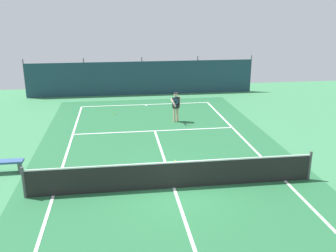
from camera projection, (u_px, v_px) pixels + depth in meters
name	position (u px, v px, depth m)	size (l,w,h in m)	color
ground_plane	(174.00, 188.00, 13.12)	(36.00, 36.00, 0.00)	#387A4C
court_surface	(174.00, 188.00, 13.12)	(11.02, 26.60, 0.01)	#236038
tennis_net	(174.00, 175.00, 12.97)	(10.12, 0.10, 1.10)	black
back_fence	(142.00, 84.00, 27.48)	(16.30, 0.98, 2.70)	#1E3D4C
tennis_player	(176.00, 105.00, 20.47)	(0.57, 0.83, 1.64)	#D8AD8C
tennis_ball_near_player	(115.00, 114.00, 22.20)	(0.07, 0.07, 0.07)	#CCDB33
tennis_ball_midcourt	(175.00, 161.00, 15.37)	(0.07, 0.07, 0.07)	#CCDB33
courtside_bench	(2.00, 164.00, 14.23)	(1.60, 0.40, 0.49)	#335184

